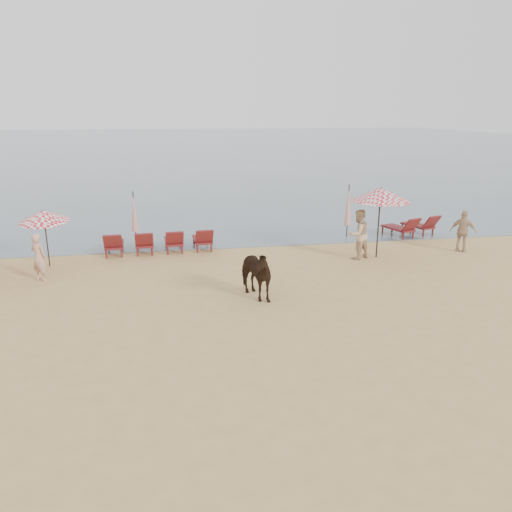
{
  "coord_description": "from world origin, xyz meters",
  "views": [
    {
      "loc": [
        -2.6,
        -10.23,
        5.63
      ],
      "look_at": [
        0.0,
        5.0,
        1.1
      ],
      "focal_mm": 35.0,
      "sensor_mm": 36.0,
      "label": 1
    }
  ],
  "objects": [
    {
      "name": "umbrella_closed_right",
      "position": [
        5.26,
        11.03,
        1.5
      ],
      "size": [
        0.3,
        0.3,
        2.45
      ],
      "rotation": [
        0.0,
        0.0,
        0.35
      ],
      "color": "black",
      "rests_on": "ground"
    },
    {
      "name": "beachgoer_right_a",
      "position": [
        4.51,
        7.71,
        0.98
      ],
      "size": [
        1.17,
        1.07,
        1.96
      ],
      "primitive_type": "imported",
      "rotation": [
        0.0,
        0.0,
        3.57
      ],
      "color": "tan",
      "rests_on": "ground"
    },
    {
      "name": "ground",
      "position": [
        0.0,
        0.0,
        0.0
      ],
      "size": [
        120.0,
        120.0,
        0.0
      ],
      "primitive_type": "plane",
      "color": "tan",
      "rests_on": "ground"
    },
    {
      "name": "umbrella_closed_left",
      "position": [
        -4.22,
        11.43,
        1.43
      ],
      "size": [
        0.28,
        0.28,
        2.32
      ],
      "rotation": [
        0.0,
        0.0,
        -0.1
      ],
      "color": "black",
      "rests_on": "ground"
    },
    {
      "name": "umbrella_open_right",
      "position": [
        5.34,
        7.77,
        2.5
      ],
      "size": [
        2.28,
        2.28,
        2.78
      ],
      "rotation": [
        0.0,
        0.0,
        -0.42
      ],
      "color": "black",
      "rests_on": "ground"
    },
    {
      "name": "sea",
      "position": [
        0.0,
        80.0,
        0.0
      ],
      "size": [
        160.0,
        140.0,
        0.06
      ],
      "primitive_type": "cube",
      "color": "#51606B",
      "rests_on": "ground"
    },
    {
      "name": "lounger_cluster_right",
      "position": [
        8.31,
        10.76,
        0.48
      ],
      "size": [
        2.41,
        2.36,
        0.69
      ],
      "rotation": [
        0.0,
        0.0,
        0.31
      ],
      "color": "maroon",
      "rests_on": "ground"
    },
    {
      "name": "beachgoer_left",
      "position": [
        -7.14,
        7.01,
        0.83
      ],
      "size": [
        0.73,
        0.67,
        1.66
      ],
      "primitive_type": "imported",
      "rotation": [
        0.0,
        0.0,
        2.56
      ],
      "color": "tan",
      "rests_on": "ground"
    },
    {
      "name": "lounger_cluster_left",
      "position": [
        -3.19,
        9.92,
        0.47
      ],
      "size": [
        4.39,
        2.06,
        0.68
      ],
      "rotation": [
        0.0,
        0.0,
        0.05
      ],
      "color": "maroon",
      "rests_on": "ground"
    },
    {
      "name": "beachgoer_right_b",
      "position": [
        9.1,
        7.92,
        0.86
      ],
      "size": [
        1.06,
        0.95,
        1.73
      ],
      "primitive_type": "imported",
      "rotation": [
        0.0,
        0.0,
        2.49
      ],
      "color": "tan",
      "rests_on": "ground"
    },
    {
      "name": "cow",
      "position": [
        -0.25,
        4.17,
        0.81
      ],
      "size": [
        1.5,
        2.1,
        1.62
      ],
      "primitive_type": "imported",
      "rotation": [
        0.0,
        0.0,
        0.36
      ],
      "color": "black",
      "rests_on": "ground"
    },
    {
      "name": "umbrella_open_left_b",
      "position": [
        -7.23,
        8.65,
        1.92
      ],
      "size": [
        1.74,
        1.78,
        2.22
      ],
      "rotation": [
        0.0,
        0.0,
        0.14
      ],
      "color": "black",
      "rests_on": "ground"
    }
  ]
}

